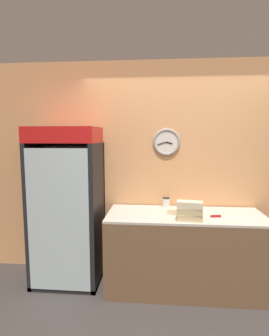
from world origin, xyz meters
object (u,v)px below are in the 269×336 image
(beverage_cooler, at_px, (68,198))
(sandwich_stack_top, at_px, (190,205))
(chefs_knife, at_px, (221,216))
(condiment_jar, at_px, (166,202))
(sandwich_flat_left, at_px, (180,212))
(sandwich_stack_middle, at_px, (190,211))
(sandwich_stack_bottom, at_px, (189,217))

(beverage_cooler, height_order, sandwich_stack_top, beverage_cooler)
(chefs_knife, xyz_separation_m, condiment_jar, (-0.59, 0.36, 0.05))
(sandwich_flat_left, xyz_separation_m, condiment_jar, (-0.14, 0.30, 0.03))
(sandwich_stack_middle, height_order, sandwich_stack_top, sandwich_stack_top)
(sandwich_stack_top, bearing_deg, chefs_knife, 23.11)
(beverage_cooler, distance_m, sandwich_flat_left, 1.34)
(sandwich_flat_left, relative_size, chefs_knife, 0.83)
(sandwich_stack_middle, xyz_separation_m, sandwich_stack_top, (0.00, 0.00, 0.07))
(sandwich_flat_left, distance_m, condiment_jar, 0.33)
(beverage_cooler, distance_m, sandwich_stack_middle, 1.46)
(sandwich_stack_middle, bearing_deg, beverage_cooler, 167.10)
(condiment_jar, bearing_deg, beverage_cooler, -171.07)
(beverage_cooler, height_order, chefs_knife, beverage_cooler)
(sandwich_stack_middle, distance_m, chefs_knife, 0.41)
(condiment_jar, bearing_deg, sandwich_stack_bottom, -65.96)
(beverage_cooler, distance_m, sandwich_stack_bottom, 1.46)
(condiment_jar, bearing_deg, chefs_knife, -30.87)
(chefs_knife, height_order, condiment_jar, condiment_jar)
(sandwich_stack_top, relative_size, sandwich_flat_left, 0.99)
(sandwich_stack_middle, height_order, condiment_jar, sandwich_stack_middle)
(sandwich_stack_middle, bearing_deg, sandwich_flat_left, 112.11)
(sandwich_flat_left, height_order, condiment_jar, condiment_jar)
(sandwich_stack_bottom, bearing_deg, sandwich_flat_left, 112.11)
(sandwich_stack_bottom, xyz_separation_m, chefs_knife, (0.37, 0.16, -0.03))
(sandwich_flat_left, distance_m, chefs_knife, 0.46)
(sandwich_stack_bottom, xyz_separation_m, sandwich_flat_left, (-0.09, 0.21, -0.00))
(sandwich_flat_left, bearing_deg, sandwich_stack_middle, -67.89)
(sandwich_stack_bottom, xyz_separation_m, sandwich_stack_top, (0.00, 0.00, 0.14))
(sandwich_stack_top, xyz_separation_m, condiment_jar, (-0.23, 0.51, -0.11))
(beverage_cooler, distance_m, sandwich_stack_top, 1.46)
(beverage_cooler, distance_m, condiment_jar, 1.21)
(sandwich_stack_bottom, height_order, sandwich_stack_middle, sandwich_stack_middle)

